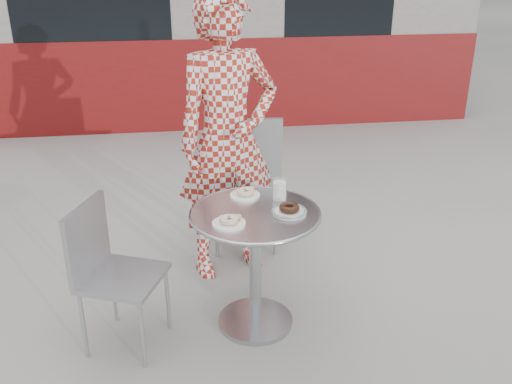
{
  "coord_description": "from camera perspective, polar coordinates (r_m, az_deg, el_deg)",
  "views": [
    {
      "loc": [
        -0.38,
        -2.6,
        1.95
      ],
      "look_at": [
        -0.0,
        0.08,
        0.76
      ],
      "focal_mm": 40.0,
      "sensor_mm": 36.0,
      "label": 1
    }
  ],
  "objects": [
    {
      "name": "bistro_table",
      "position": [
        2.98,
        -0.07,
        -4.91
      ],
      "size": [
        0.68,
        0.68,
        0.69
      ],
      "rotation": [
        0.0,
        0.0,
        0.24
      ],
      "color": "silver",
      "rests_on": "ground"
    },
    {
      "name": "chair_left",
      "position": [
        3.07,
        -13.07,
        -10.8
      ],
      "size": [
        0.49,
        0.49,
        0.78
      ],
      "rotation": [
        0.0,
        0.0,
        1.18
      ],
      "color": "#A5A7AC",
      "rests_on": "ground"
    },
    {
      "name": "seated_person",
      "position": [
        3.41,
        -2.85,
        5.27
      ],
      "size": [
        0.73,
        0.59,
        1.74
      ],
      "primitive_type": "imported",
      "rotation": [
        0.0,
        0.0,
        0.3
      ],
      "color": "maroon",
      "rests_on": "ground"
    },
    {
      "name": "ground",
      "position": [
        3.27,
        0.27,
        -12.78
      ],
      "size": [
        60.0,
        60.0,
        0.0
      ],
      "primitive_type": "plane",
      "color": "#9F9C97",
      "rests_on": "ground"
    },
    {
      "name": "chair_far",
      "position": [
        3.91,
        -1.15,
        -1.25
      ],
      "size": [
        0.49,
        0.49,
        0.96
      ],
      "rotation": [
        0.0,
        0.0,
        3.07
      ],
      "color": "#A5A7AC",
      "rests_on": "ground"
    },
    {
      "name": "milk_cup",
      "position": [
        3.02,
        2.37,
        0.23
      ],
      "size": [
        0.08,
        0.08,
        0.12
      ],
      "rotation": [
        0.0,
        0.0,
        -0.3
      ],
      "color": "white",
      "rests_on": "bistro_table"
    },
    {
      "name": "plate_far",
      "position": [
        3.07,
        -1.07,
        -0.13
      ],
      "size": [
        0.16,
        0.16,
        0.04
      ],
      "rotation": [
        0.0,
        0.0,
        0.34
      ],
      "color": "white",
      "rests_on": "bistro_table"
    },
    {
      "name": "plate_near",
      "position": [
        2.77,
        -2.68,
        -2.94
      ],
      "size": [
        0.16,
        0.16,
        0.04
      ],
      "rotation": [
        0.0,
        0.0,
        0.02
      ],
      "color": "white",
      "rests_on": "bistro_table"
    },
    {
      "name": "plate_checker",
      "position": [
        2.89,
        3.34,
        -1.83
      ],
      "size": [
        0.18,
        0.18,
        0.05
      ],
      "rotation": [
        0.0,
        0.0,
        -0.23
      ],
      "color": "white",
      "rests_on": "bistro_table"
    }
  ]
}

